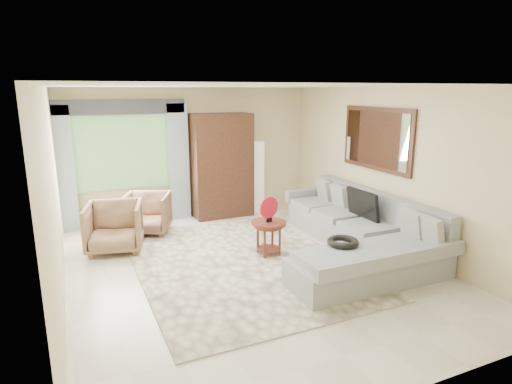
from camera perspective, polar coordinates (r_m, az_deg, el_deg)
name	(u,v)px	position (r m, az deg, el deg)	size (l,w,h in m)	color
ground	(250,268)	(6.39, -0.78, -10.10)	(6.00, 6.00, 0.00)	silver
area_rug	(241,263)	(6.53, -1.98, -9.46)	(3.00, 4.00, 0.02)	beige
sectional_sofa	(358,237)	(7.00, 13.42, -5.84)	(2.30, 3.46, 0.90)	gray
tv_screen	(363,205)	(7.22, 14.05, -1.63)	(0.06, 0.74, 0.48)	black
garden_hose	(343,242)	(5.95, 11.51, -6.55)	(0.43, 0.43, 0.09)	black
coffee_table	(269,238)	(6.76, 1.69, -6.10)	(0.55, 0.55, 0.55)	#4B1D14
red_disc	(269,207)	(6.61, 1.72, -2.07)	(0.34, 0.34, 0.03)	red
armchair_left	(114,227)	(7.28, -18.37, -4.45)	(0.85, 0.87, 0.80)	#88604A
armchair_right	(147,213)	(8.01, -14.36, -2.78)	(0.78, 0.80, 0.73)	#866249
potted_plant	(97,215)	(8.48, -20.42, -2.89)	(0.52, 0.45, 0.57)	#999999
armoire	(222,166)	(8.72, -4.56, 3.52)	(1.20, 0.55, 2.10)	black
floor_lamp	(257,176)	(9.12, 0.09, 2.09)	(0.24, 0.24, 1.50)	silver
window	(122,152)	(8.48, -17.42, 5.06)	(1.80, 0.04, 1.40)	#669E59
curtain_left	(63,170)	(8.38, -24.36, 2.64)	(0.40, 0.08, 2.30)	#9EB7CC
curtain_right	(179,162)	(8.61, -10.28, 3.90)	(0.40, 0.08, 2.30)	#9EB7CC
valance	(119,107)	(8.34, -17.78, 10.78)	(2.40, 0.12, 0.26)	#1E232D
wall_mirror	(376,139)	(7.50, 15.75, 6.83)	(0.05, 1.70, 1.05)	black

